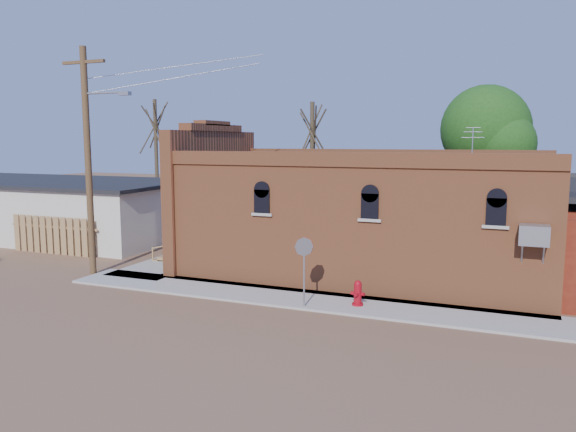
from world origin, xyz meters
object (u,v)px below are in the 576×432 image
at_px(stop_sign, 304,253).
at_px(fire_hydrant, 358,293).
at_px(utility_pole, 89,156).
at_px(trash_barrel, 209,248).
at_px(brick_bar, 358,216).

bearing_deg(stop_sign, fire_hydrant, 11.96).
xyz_separation_m(utility_pole, trash_barrel, (2.84, 4.34, -4.25)).
xyz_separation_m(fire_hydrant, stop_sign, (-1.57, -0.77, 1.34)).
relative_size(brick_bar, trash_barrel, 18.70).
distance_m(fire_hydrant, trash_barrel, 9.52).
distance_m(fire_hydrant, stop_sign, 2.20).
relative_size(fire_hydrant, stop_sign, 0.36).
height_order(utility_pole, fire_hydrant, utility_pole).
xyz_separation_m(brick_bar, utility_pole, (-9.79, -4.29, 2.43)).
xyz_separation_m(brick_bar, fire_hydrant, (1.30, -4.72, -1.85)).
bearing_deg(fire_hydrant, brick_bar, 123.23).
height_order(brick_bar, trash_barrel, brick_bar).
xyz_separation_m(brick_bar, stop_sign, (-0.27, -5.49, -0.51)).
distance_m(brick_bar, stop_sign, 5.52).
relative_size(stop_sign, trash_barrel, 2.59).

